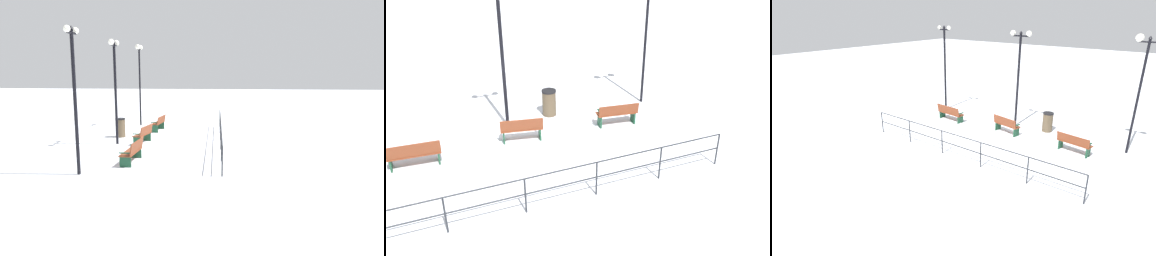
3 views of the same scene
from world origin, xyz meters
The scene contains 9 objects.
ground_plane centered at (0.00, 0.00, 0.00)m, with size 80.00×80.00×0.00m, color white.
bench_nearest centered at (-0.14, -3.44, 0.46)m, with size 0.68×1.51×0.86m.
bench_second centered at (0.06, 0.01, 0.46)m, with size 0.76×1.48×0.89m.
bench_third centered at (-0.21, 3.46, 0.45)m, with size 0.65×1.63×0.88m.
lamppost_near centered at (1.31, -5.27, 3.74)m, with size 0.31×1.01×4.95m.
lamppost_middle centered at (1.31, 0.18, 3.31)m, with size 0.27×1.12×4.88m.
lamppost_far centered at (1.31, 5.10, 3.17)m, with size 0.23×0.93×5.00m.
waterfront_railing centered at (-3.63, 0.00, 0.72)m, with size 0.05×10.10×1.06m.
trash_bin centered at (1.59, -1.50, 0.50)m, with size 0.53×0.53×0.99m.
Camera 1 is at (-3.41, 16.91, 3.73)m, focal length 33.92 mm.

